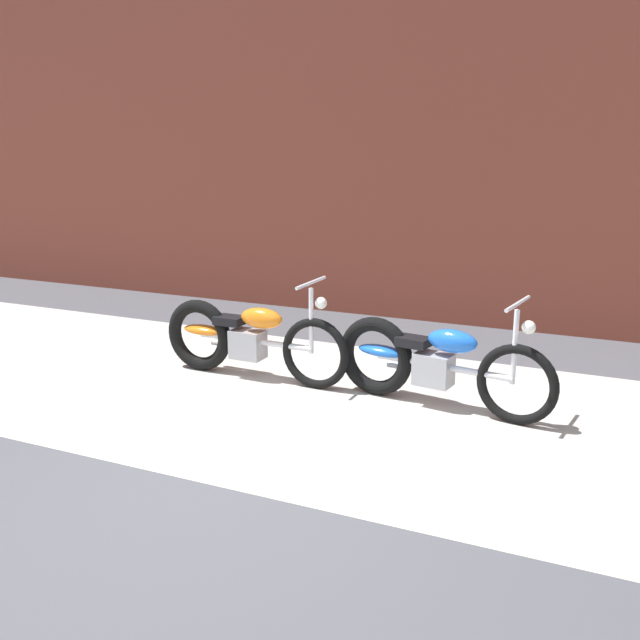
% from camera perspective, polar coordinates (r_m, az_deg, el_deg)
% --- Properties ---
extents(ground_plane, '(80.00, 80.00, 0.00)m').
position_cam_1_polar(ground_plane, '(4.90, -9.79, -13.06)').
color(ground_plane, '#47474C').
extents(sidewalk_slab, '(36.00, 3.50, 0.01)m').
position_cam_1_polar(sidewalk_slab, '(6.30, -0.89, -6.50)').
color(sidewalk_slab, '#B2ADA3').
rests_on(sidewalk_slab, ground).
extents(brick_building_wall, '(36.00, 0.50, 5.59)m').
position_cam_1_polar(brick_building_wall, '(9.15, 8.65, 17.61)').
color(brick_building_wall, brown).
rests_on(brick_building_wall, ground).
extents(motorcycle_orange, '(2.01, 0.58, 1.03)m').
position_cam_1_polar(motorcycle_orange, '(6.82, -6.52, -1.44)').
color(motorcycle_orange, black).
rests_on(motorcycle_orange, ground).
extents(motorcycle_blue, '(2.00, 0.64, 1.03)m').
position_cam_1_polar(motorcycle_blue, '(6.11, 8.68, -3.39)').
color(motorcycle_blue, black).
rests_on(motorcycle_blue, ground).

